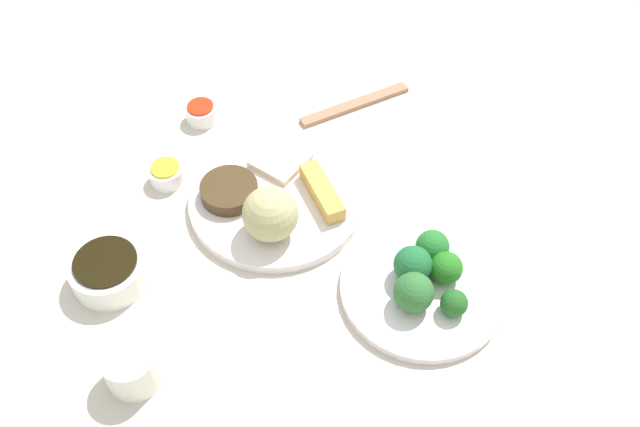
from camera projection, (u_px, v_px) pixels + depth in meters
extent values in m
cube|color=beige|center=(289.00, 223.00, 1.06)|extent=(2.20, 2.20, 0.02)
cylinder|color=white|center=(277.00, 199.00, 1.07)|extent=(0.27, 0.27, 0.02)
sphere|color=tan|center=(270.00, 214.00, 0.99)|extent=(0.08, 0.08, 0.08)
cube|color=gold|center=(322.00, 192.00, 1.05)|extent=(0.10, 0.10, 0.03)
cube|color=beige|center=(280.00, 160.00, 1.10)|extent=(0.09, 0.09, 0.01)
cylinder|color=#423018|center=(230.00, 189.00, 1.06)|extent=(0.09, 0.09, 0.02)
cylinder|color=white|center=(422.00, 288.00, 0.97)|extent=(0.23, 0.23, 0.01)
sphere|color=#26741E|center=(446.00, 268.00, 0.95)|extent=(0.05, 0.05, 0.05)
sphere|color=#225E20|center=(454.00, 303.00, 0.92)|extent=(0.04, 0.04, 0.04)
sphere|color=#206633|center=(413.00, 265.00, 0.95)|extent=(0.05, 0.05, 0.05)
sphere|color=#306A31|center=(414.00, 292.00, 0.92)|extent=(0.05, 0.05, 0.05)
sphere|color=#25722B|center=(432.00, 247.00, 0.98)|extent=(0.05, 0.05, 0.05)
cylinder|color=white|center=(109.00, 271.00, 0.97)|extent=(0.11, 0.11, 0.04)
cylinder|color=black|center=(105.00, 262.00, 0.95)|extent=(0.09, 0.09, 0.00)
cylinder|color=white|center=(167.00, 175.00, 1.09)|extent=(0.05, 0.05, 0.03)
cylinder|color=yellow|center=(165.00, 168.00, 1.08)|extent=(0.04, 0.04, 0.00)
cylinder|color=white|center=(202.00, 114.00, 1.18)|extent=(0.05, 0.05, 0.03)
cylinder|color=red|center=(200.00, 106.00, 1.17)|extent=(0.04, 0.04, 0.00)
cylinder|color=white|center=(132.00, 367.00, 0.87)|extent=(0.07, 0.07, 0.06)
cube|color=#A27252|center=(355.00, 105.00, 1.21)|extent=(0.15, 0.16, 0.01)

